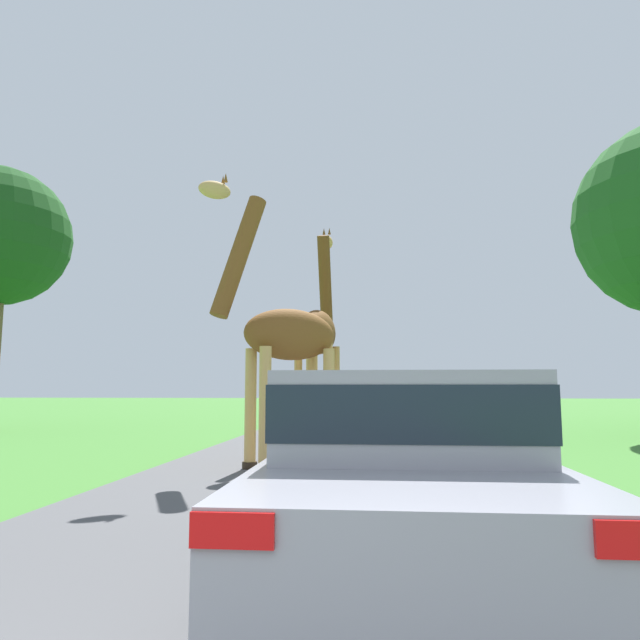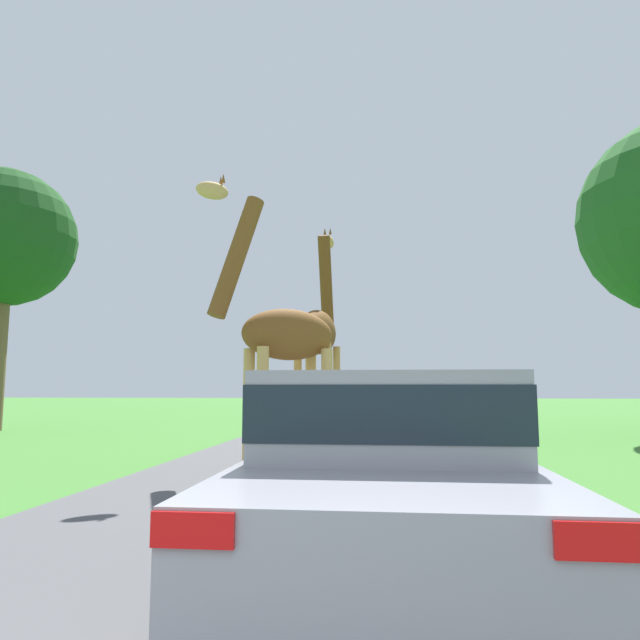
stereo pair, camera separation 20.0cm
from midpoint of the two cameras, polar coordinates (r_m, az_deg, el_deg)
road at (r=30.27m, az=5.02°, el=-9.39°), size 6.42×120.00×0.00m
giraffe_near_road at (r=12.25m, az=0.40°, el=-1.41°), size 0.88×2.83×5.21m
giraffe_companion at (r=9.93m, az=-3.40°, el=-1.80°), size 2.39×1.86×4.98m
car_lead_maroon at (r=4.46m, az=7.95°, el=-14.25°), size 1.93×4.19×1.47m
car_queue_right at (r=26.43m, az=1.82°, el=-8.12°), size 1.79×4.18×1.44m
car_queue_left at (r=15.94m, az=12.03°, el=-8.90°), size 1.99×4.74×1.40m
tree_centre_back at (r=21.89m, az=-28.82°, el=7.08°), size 4.61×4.61×8.68m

